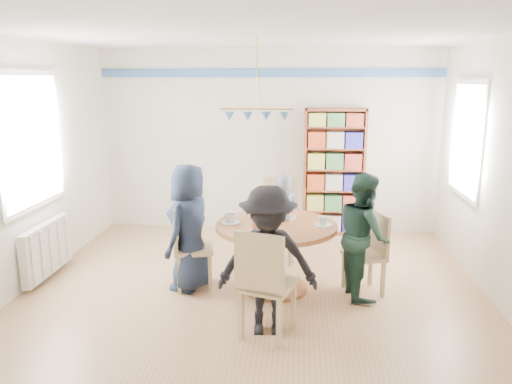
# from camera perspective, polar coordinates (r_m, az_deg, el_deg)

# --- Properties ---
(ground) EXTENTS (5.00, 5.00, 0.00)m
(ground) POSITION_cam_1_polar(r_m,az_deg,el_deg) (5.44, -0.39, -11.80)
(ground) COLOR tan
(room_shell) EXTENTS (5.00, 5.00, 5.00)m
(room_shell) POSITION_cam_1_polar(r_m,az_deg,el_deg) (5.87, -2.13, 6.77)
(room_shell) COLOR white
(room_shell) RESTS_ON ground
(radiator) EXTENTS (0.12, 1.00, 0.60)m
(radiator) POSITION_cam_1_polar(r_m,az_deg,el_deg) (6.27, -22.79, -6.01)
(radiator) COLOR silver
(radiator) RESTS_ON ground
(dining_table) EXTENTS (1.30, 1.30, 0.75)m
(dining_table) POSITION_cam_1_polar(r_m,az_deg,el_deg) (5.40, 2.32, -5.64)
(dining_table) COLOR #985631
(dining_table) RESTS_ON ground
(chair_left) EXTENTS (0.50, 0.50, 0.93)m
(chair_left) POSITION_cam_1_polar(r_m,az_deg,el_deg) (5.53, -7.98, -5.79)
(chair_left) COLOR tan
(chair_left) RESTS_ON ground
(chair_right) EXTENTS (0.49, 0.49, 0.88)m
(chair_right) POSITION_cam_1_polar(r_m,az_deg,el_deg) (5.51, 12.96, -6.37)
(chair_right) COLOR tan
(chair_right) RESTS_ON ground
(chair_far) EXTENTS (0.51, 0.51, 1.03)m
(chair_far) POSITION_cam_1_polar(r_m,az_deg,el_deg) (6.37, 2.69, -2.66)
(chair_far) COLOR tan
(chair_far) RESTS_ON ground
(chair_near) EXTENTS (0.56, 0.56, 1.01)m
(chair_near) POSITION_cam_1_polar(r_m,az_deg,el_deg) (4.41, 0.95, -10.00)
(chair_near) COLOR tan
(chair_near) RESTS_ON ground
(person_left) EXTENTS (0.63, 0.78, 1.39)m
(person_left) POSITION_cam_1_polar(r_m,az_deg,el_deg) (5.45, -7.62, -4.05)
(person_left) COLOR #172134
(person_left) RESTS_ON ground
(person_right) EXTENTS (0.61, 0.73, 1.33)m
(person_right) POSITION_cam_1_polar(r_m,az_deg,el_deg) (5.36, 12.19, -4.85)
(person_right) COLOR #183026
(person_right) RESTS_ON ground
(person_far) EXTENTS (0.44, 0.32, 1.13)m
(person_far) POSITION_cam_1_polar(r_m,az_deg,el_deg) (6.23, 3.15, -3.07)
(person_far) COLOR gray
(person_far) RESTS_ON ground
(person_near) EXTENTS (0.92, 0.57, 1.37)m
(person_near) POSITION_cam_1_polar(r_m,az_deg,el_deg) (4.47, 1.36, -7.91)
(person_near) COLOR black
(person_near) RESTS_ON ground
(bookshelf) EXTENTS (0.88, 0.27, 1.86)m
(bookshelf) POSITION_cam_1_polar(r_m,az_deg,el_deg) (7.40, 8.89, 2.13)
(bookshelf) COLOR brown
(bookshelf) RESTS_ON ground
(tableware) EXTENTS (1.20, 1.20, 0.32)m
(tableware) POSITION_cam_1_polar(r_m,az_deg,el_deg) (5.35, 2.08, -2.89)
(tableware) COLOR white
(tableware) RESTS_ON dining_table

